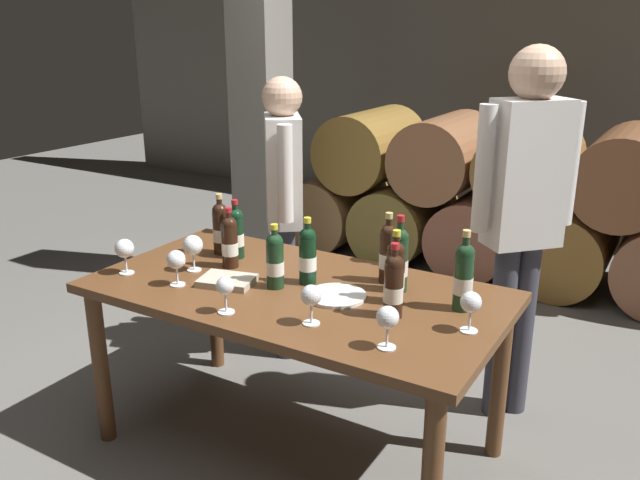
{
  "coord_description": "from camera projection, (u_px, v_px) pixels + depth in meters",
  "views": [
    {
      "loc": [
        1.35,
        -2.08,
        1.79
      ],
      "look_at": [
        0.0,
        0.2,
        0.91
      ],
      "focal_mm": 36.63,
      "sensor_mm": 36.0,
      "label": 1
    }
  ],
  "objects": [
    {
      "name": "wine_glass_3",
      "position": [
        388.0,
        319.0,
        2.15
      ],
      "size": [
        0.08,
        0.08,
        0.15
      ],
      "color": "white",
      "rests_on": "dining_table"
    },
    {
      "name": "sommelier_presenting",
      "position": [
        524.0,
        203.0,
        2.86
      ],
      "size": [
        0.37,
        0.38,
        1.72
      ],
      "color": "#383842",
      "rests_on": "ground_plane"
    },
    {
      "name": "wine_glass_4",
      "position": [
        124.0,
        249.0,
        2.8
      ],
      "size": [
        0.08,
        0.08,
        0.16
      ],
      "color": "white",
      "rests_on": "dining_table"
    },
    {
      "name": "wine_bottle_1",
      "position": [
        395.0,
        272.0,
        2.5
      ],
      "size": [
        0.07,
        0.07,
        0.29
      ],
      "color": "black",
      "rests_on": "dining_table"
    },
    {
      "name": "wine_glass_1",
      "position": [
        193.0,
        246.0,
        2.83
      ],
      "size": [
        0.09,
        0.09,
        0.16
      ],
      "color": "white",
      "rests_on": "dining_table"
    },
    {
      "name": "wine_bottle_3",
      "position": [
        399.0,
        259.0,
        2.61
      ],
      "size": [
        0.07,
        0.07,
        0.32
      ],
      "color": "#19381E",
      "rests_on": "dining_table"
    },
    {
      "name": "wine_glass_6",
      "position": [
        176.0,
        261.0,
        2.67
      ],
      "size": [
        0.08,
        0.08,
        0.15
      ],
      "color": "white",
      "rests_on": "dining_table"
    },
    {
      "name": "barrel_stack",
      "position": [
        484.0,
        200.0,
        4.87
      ],
      "size": [
        3.12,
        0.9,
        1.15
      ],
      "color": "olive",
      "rests_on": "ground_plane"
    },
    {
      "name": "taster_seated_left",
      "position": [
        284.0,
        195.0,
        3.48
      ],
      "size": [
        0.34,
        0.41,
        1.54
      ],
      "color": "#383842",
      "rests_on": "ground_plane"
    },
    {
      "name": "serving_plate",
      "position": [
        336.0,
        296.0,
        2.58
      ],
      "size": [
        0.24,
        0.24,
        0.01
      ],
      "primitive_type": "cylinder",
      "color": "white",
      "rests_on": "dining_table"
    },
    {
      "name": "wine_bottle_7",
      "position": [
        464.0,
        276.0,
        2.44
      ],
      "size": [
        0.07,
        0.07,
        0.32
      ],
      "color": "#19381E",
      "rests_on": "dining_table"
    },
    {
      "name": "wine_bottle_9",
      "position": [
        236.0,
        232.0,
        2.99
      ],
      "size": [
        0.07,
        0.07,
        0.28
      ],
      "color": "black",
      "rests_on": "dining_table"
    },
    {
      "name": "stone_pillar",
      "position": [
        261.0,
        100.0,
        4.45
      ],
      "size": [
        0.32,
        0.32,
        2.6
      ],
      "primitive_type": "cube",
      "color": "slate",
      "rests_on": "ground_plane"
    },
    {
      "name": "cellar_back_wall",
      "position": [
        545.0,
        69.0,
        5.91
      ],
      "size": [
        10.0,
        0.24,
        2.8
      ],
      "primitive_type": "cube",
      "color": "slate",
      "rests_on": "ground_plane"
    },
    {
      "name": "wine_bottle_2",
      "position": [
        220.0,
        228.0,
        3.05
      ],
      "size": [
        0.07,
        0.07,
        0.29
      ],
      "color": "black",
      "rests_on": "dining_table"
    },
    {
      "name": "wine_glass_2",
      "position": [
        471.0,
        304.0,
        2.27
      ],
      "size": [
        0.08,
        0.08,
        0.15
      ],
      "color": "white",
      "rests_on": "dining_table"
    },
    {
      "name": "wine_bottle_0",
      "position": [
        230.0,
        241.0,
        2.87
      ],
      "size": [
        0.07,
        0.07,
        0.27
      ],
      "color": "black",
      "rests_on": "dining_table"
    },
    {
      "name": "wine_bottle_8",
      "position": [
        388.0,
        252.0,
        2.7
      ],
      "size": [
        0.07,
        0.07,
        0.3
      ],
      "color": "black",
      "rests_on": "dining_table"
    },
    {
      "name": "dining_table",
      "position": [
        295.0,
        308.0,
        2.71
      ],
      "size": [
        1.7,
        0.9,
        0.76
      ],
      "color": "brown",
      "rests_on": "ground_plane"
    },
    {
      "name": "wine_bottle_5",
      "position": [
        275.0,
        260.0,
        2.65
      ],
      "size": [
        0.07,
        0.07,
        0.27
      ],
      "color": "#19381E",
      "rests_on": "dining_table"
    },
    {
      "name": "wine_bottle_6",
      "position": [
        308.0,
        255.0,
        2.69
      ],
      "size": [
        0.07,
        0.07,
        0.29
      ],
      "color": "black",
      "rests_on": "dining_table"
    },
    {
      "name": "ground_plane",
      "position": [
        297.0,
        445.0,
        2.92
      ],
      "size": [
        14.0,
        14.0,
        0.0
      ],
      "primitive_type": "plane",
      "color": "#66635E"
    },
    {
      "name": "wine_glass_5",
      "position": [
        225.0,
        288.0,
        2.42
      ],
      "size": [
        0.07,
        0.07,
        0.14
      ],
      "color": "white",
      "rests_on": "dining_table"
    },
    {
      "name": "tasting_notebook",
      "position": [
        227.0,
        281.0,
        2.72
      ],
      "size": [
        0.25,
        0.21,
        0.03
      ],
      "primitive_type": "cube",
      "rotation": [
        0.0,
        0.0,
        0.24
      ],
      "color": "#B2A893",
      "rests_on": "dining_table"
    },
    {
      "name": "wine_glass_0",
      "position": [
        311.0,
        297.0,
        2.32
      ],
      "size": [
        0.08,
        0.08,
        0.15
      ],
      "color": "white",
      "rests_on": "dining_table"
    },
    {
      "name": "wine_bottle_4",
      "position": [
        394.0,
        285.0,
        2.38
      ],
      "size": [
        0.07,
        0.07,
        0.29
      ],
      "color": "black",
      "rests_on": "dining_table"
    }
  ]
}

